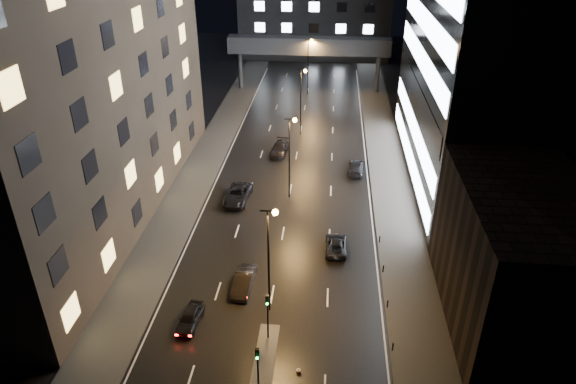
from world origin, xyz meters
name	(u,v)px	position (x,y,z in m)	size (l,w,h in m)	color
ground	(297,155)	(0.00, 40.00, 0.00)	(160.00, 160.00, 0.00)	black
sidewalk_left	(201,167)	(-12.50, 35.00, 0.07)	(5.00, 110.00, 0.15)	#383533
sidewalk_right	(389,174)	(12.50, 35.00, 0.07)	(5.00, 110.00, 0.15)	#383533
building_left	(60,31)	(-22.50, 24.00, 20.00)	(15.00, 48.00, 40.00)	#2D2319
building_right_low	(517,259)	(20.00, 9.00, 6.00)	(10.00, 18.00, 12.00)	black
skybridge	(309,46)	(0.00, 70.00, 8.34)	(30.00, 3.00, 10.00)	#333335
median_island	(264,362)	(0.30, 2.00, 0.07)	(1.60, 8.00, 0.15)	#383533
traffic_signal_near	(267,310)	(0.30, 4.49, 3.09)	(0.28, 0.34, 4.40)	black
traffic_signal_far	(258,364)	(0.30, -1.01, 3.09)	(0.28, 0.34, 4.40)	black
bollard_row	(390,325)	(10.20, 6.50, 0.45)	(0.12, 25.12, 0.90)	black
streetlight_near	(270,248)	(0.16, 8.00, 6.50)	(1.45, 0.50, 10.15)	black
streetlight_mid_a	(291,148)	(0.16, 28.00, 6.50)	(1.45, 0.50, 10.15)	black
streetlight_mid_b	(302,93)	(0.16, 48.00, 6.50)	(1.45, 0.50, 10.15)	black
streetlight_far	(309,59)	(0.16, 68.00, 6.50)	(1.45, 0.50, 10.15)	black
car_away_a	(190,318)	(-6.41, 5.65, 0.67)	(1.59, 3.95, 1.34)	black
car_away_b	(244,281)	(-2.71, 10.65, 0.76)	(1.61, 4.62, 1.52)	black
car_away_c	(237,195)	(-6.08, 26.57, 0.81)	(2.69, 5.83, 1.62)	black
car_away_d	(280,149)	(-2.45, 40.34, 0.77)	(2.16, 5.31, 1.54)	black
car_toward_a	(336,245)	(5.69, 17.45, 0.64)	(2.12, 4.61, 1.28)	black
car_toward_b	(356,167)	(8.20, 35.43, 0.74)	(2.07, 5.09, 1.48)	black
cone_b	(299,371)	(3.00, 1.21, 0.25)	(0.41, 0.41, 0.49)	orange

